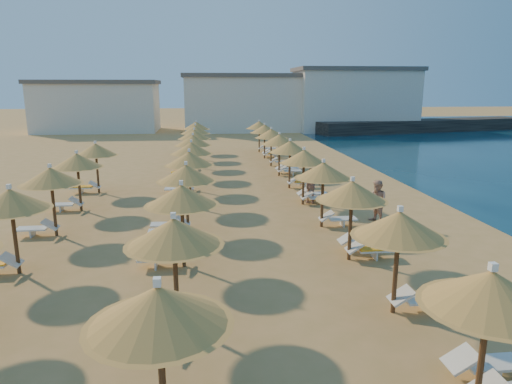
{
  "coord_description": "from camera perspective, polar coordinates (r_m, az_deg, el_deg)",
  "views": [
    {
      "loc": [
        -1.85,
        -15.03,
        5.76
      ],
      "look_at": [
        0.25,
        4.0,
        1.3
      ],
      "focal_mm": 32.0,
      "sensor_mm": 36.0,
      "label": 1
    }
  ],
  "objects": [
    {
      "name": "ground",
      "position": [
        16.2,
        0.67,
        -7.71
      ],
      "size": [
        220.0,
        220.0,
        0.0
      ],
      "primitive_type": "plane",
      "color": "tan",
      "rests_on": "ground"
    },
    {
      "name": "jetty",
      "position": [
        63.91,
        20.3,
        7.81
      ],
      "size": [
        30.15,
        10.4,
        1.5
      ],
      "primitive_type": "cube",
      "rotation": [
        0.0,
        0.0,
        0.22
      ],
      "color": "black",
      "rests_on": "ground"
    },
    {
      "name": "hotel_blocks",
      "position": [
        60.6,
        -1.8,
        11.16
      ],
      "size": [
        48.85,
        10.93,
        8.1
      ],
      "color": "silver",
      "rests_on": "ground"
    },
    {
      "name": "parasol_row_east",
      "position": [
        20.62,
        7.1,
        3.48
      ],
      "size": [
        2.39,
        43.55,
        2.87
      ],
      "color": "brown",
      "rests_on": "ground"
    },
    {
      "name": "parasol_row_west",
      "position": [
        20.08,
        -8.52,
        3.18
      ],
      "size": [
        2.39,
        43.55,
        2.87
      ],
      "color": "brown",
      "rests_on": "ground"
    },
    {
      "name": "parasol_row_inland",
      "position": [
        17.44,
        -26.11,
        0.47
      ],
      "size": [
        2.39,
        21.1,
        2.87
      ],
      "color": "brown",
      "rests_on": "ground"
    },
    {
      "name": "loungers",
      "position": [
        19.81,
        -4.06,
        -2.78
      ],
      "size": [
        13.67,
        41.73,
        0.66
      ],
      "color": "silver",
      "rests_on": "ground"
    },
    {
      "name": "beachgoer_b",
      "position": [
        20.17,
        14.91,
        -1.19
      ],
      "size": [
        0.94,
        1.07,
        1.86
      ],
      "primitive_type": "imported",
      "rotation": [
        0.0,
        0.0,
        -1.27
      ],
      "color": "tan",
      "rests_on": "ground"
    },
    {
      "name": "beachgoer_c",
      "position": [
        23.05,
        6.8,
        0.81
      ],
      "size": [
        1.12,
        0.79,
        1.77
      ],
      "primitive_type": "imported",
      "rotation": [
        0.0,
        0.0,
        -0.38
      ],
      "color": "tan",
      "rests_on": "ground"
    }
  ]
}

